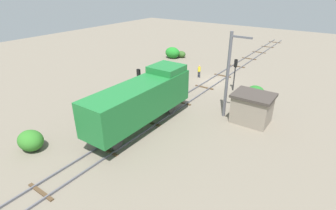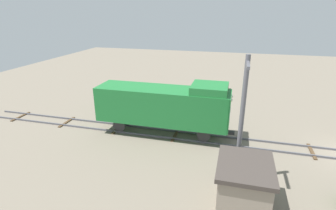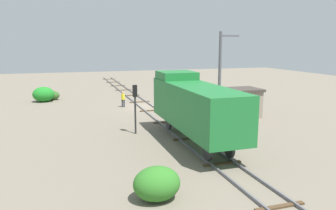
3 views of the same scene
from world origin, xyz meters
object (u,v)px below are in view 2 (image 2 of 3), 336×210
(locomotive, at_px, (165,105))
(traffic_signal_mid, at_px, (212,97))
(relay_hut, at_px, (243,186))
(catenary_mast, at_px, (242,119))

(locomotive, bearing_deg, traffic_signal_mid, -46.62)
(locomotive, relative_size, relay_hut, 3.31)
(catenary_mast, bearing_deg, traffic_signal_mid, 16.57)
(locomotive, distance_m, relay_hut, 10.01)
(catenary_mast, bearing_deg, relay_hut, -171.59)
(traffic_signal_mid, height_order, catenary_mast, catenary_mast)
(locomotive, relative_size, traffic_signal_mid, 3.03)
(locomotive, xyz_separation_m, relay_hut, (-7.50, -6.48, -1.38))
(relay_hut, bearing_deg, locomotive, 40.81)
(traffic_signal_mid, distance_m, relay_hut, 11.35)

